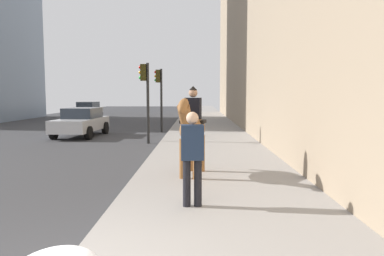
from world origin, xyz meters
TOP-DOWN VIEW (x-y plane):
  - mounted_horse_near at (5.05, -1.45)m, footprint 2.14×0.85m
  - pedestrian_greeting at (2.57, -1.49)m, footprint 0.28×0.41m
  - car_near_lane at (29.06, 8.40)m, footprint 4.04×2.04m
  - car_mid_lane at (14.42, 4.29)m, footprint 4.27×2.05m
  - traffic_light_near_curb at (11.72, 0.63)m, footprint 0.20×0.44m
  - traffic_light_far_curb at (16.38, 0.51)m, footprint 0.20×0.44m

SIDE VIEW (x-z plane):
  - car_mid_lane at x=14.42m, z-range 0.02..1.46m
  - car_near_lane at x=29.06m, z-range 0.03..1.47m
  - pedestrian_greeting at x=2.57m, z-range 0.25..1.95m
  - mounted_horse_near at x=5.05m, z-range 0.22..2.43m
  - traffic_light_near_curb at x=11.72m, z-range 0.61..4.06m
  - traffic_light_far_curb at x=16.38m, z-range 0.62..4.14m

